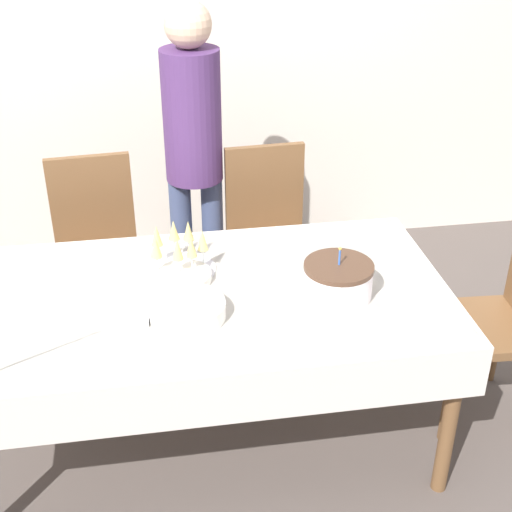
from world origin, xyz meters
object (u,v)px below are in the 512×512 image
at_px(plate_stack_dessert, 184,277).
at_px(person_standing, 193,141).
at_px(dining_chair_far_right, 269,234).
at_px(birthday_cake, 338,280).
at_px(champagne_tray, 179,250).
at_px(plate_stack_main, 187,310).
at_px(dining_chair_far_left, 97,247).
at_px(dining_chair_right_end, 504,309).

height_order(plate_stack_dessert, person_standing, person_standing).
relative_size(dining_chair_far_right, birthday_cake, 3.65).
relative_size(champagne_tray, person_standing, 0.18).
height_order(birthday_cake, person_standing, person_standing).
relative_size(champagne_tray, plate_stack_main, 1.06).
distance_m(plate_stack_main, plate_stack_dessert, 0.26).
height_order(dining_chair_far_left, person_standing, person_standing).
height_order(dining_chair_far_left, plate_stack_main, dining_chair_far_left).
height_order(dining_chair_far_left, champagne_tray, dining_chair_far_left).
distance_m(dining_chair_right_end, birthday_cake, 0.82).
height_order(dining_chair_far_right, plate_stack_main, dining_chair_far_right).
distance_m(dining_chair_far_left, person_standing, 0.70).
bearing_deg(dining_chair_right_end, birthday_cake, -172.91).
bearing_deg(plate_stack_main, birthday_cake, 5.37).
relative_size(dining_chair_far_left, champagne_tray, 3.27).
relative_size(dining_chair_far_left, dining_chair_right_end, 1.00).
bearing_deg(plate_stack_dessert, champagne_tray, 96.90).
distance_m(dining_chair_far_right, champagne_tray, 0.85).
bearing_deg(dining_chair_far_right, birthday_cake, -84.09).
distance_m(plate_stack_main, person_standing, 1.15).
relative_size(dining_chair_far_left, plate_stack_dessert, 4.37).
xyz_separation_m(champagne_tray, plate_stack_dessert, (0.01, -0.08, -0.07)).
bearing_deg(dining_chair_far_left, champagne_tray, -59.76).
bearing_deg(person_standing, birthday_cake, -67.19).
relative_size(birthday_cake, person_standing, 0.16).
height_order(champagne_tray, plate_stack_dessert, champagne_tray).
xyz_separation_m(dining_chair_far_left, person_standing, (0.50, 0.14, 0.47)).
relative_size(dining_chair_far_right, person_standing, 0.58).
distance_m(dining_chair_far_left, birthday_cake, 1.35).
distance_m(birthday_cake, plate_stack_main, 0.58).
distance_m(dining_chair_far_right, person_standing, 0.60).
bearing_deg(person_standing, plate_stack_dessert, -98.01).
distance_m(champagne_tray, person_standing, 0.80).
distance_m(birthday_cake, plate_stack_dessert, 0.61).
relative_size(dining_chair_far_left, person_standing, 0.58).
relative_size(dining_chair_right_end, plate_stack_dessert, 4.37).
distance_m(dining_chair_far_left, dining_chair_far_right, 0.85).
bearing_deg(dining_chair_right_end, dining_chair_far_left, 154.15).
height_order(dining_chair_right_end, plate_stack_dessert, dining_chair_right_end).
bearing_deg(dining_chair_right_end, plate_stack_dessert, 175.29).
bearing_deg(dining_chair_right_end, plate_stack_main, -173.65).
bearing_deg(champagne_tray, dining_chair_right_end, -8.23).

